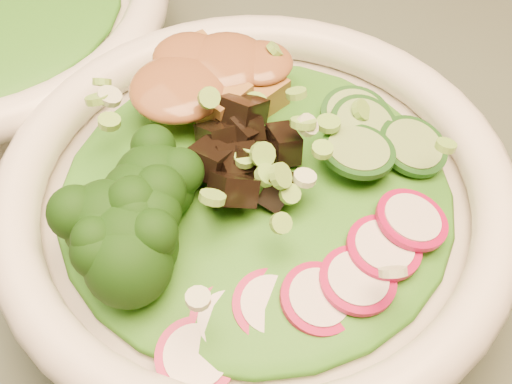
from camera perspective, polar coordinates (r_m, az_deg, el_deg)
dining_table at (r=0.59m, az=2.46°, el=-4.14°), size 1.20×0.80×0.75m
salad_bowl at (r=0.41m, az=0.00°, el=-1.80°), size 0.29×0.29×0.08m
lettuce_bed at (r=0.40m, az=-0.00°, el=0.09°), size 0.22×0.22×0.03m
broccoli_florets at (r=0.36m, az=-9.16°, el=-2.46°), size 0.11×0.10×0.05m
radish_slices at (r=0.36m, az=6.07°, el=-7.13°), size 0.13×0.08×0.02m
cucumber_slices at (r=0.41m, az=8.75°, el=4.84°), size 0.10×0.10×0.04m
mushroom_heap at (r=0.39m, az=-0.94°, el=2.84°), size 0.10×0.10×0.04m
tofu_cubes at (r=0.43m, az=-4.27°, el=7.60°), size 0.11×0.09×0.04m
peanut_sauce at (r=0.42m, az=-4.38°, el=8.99°), size 0.08×0.06×0.02m
scallion_garnish at (r=0.38m, az=0.00°, el=2.61°), size 0.21×0.21×0.03m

